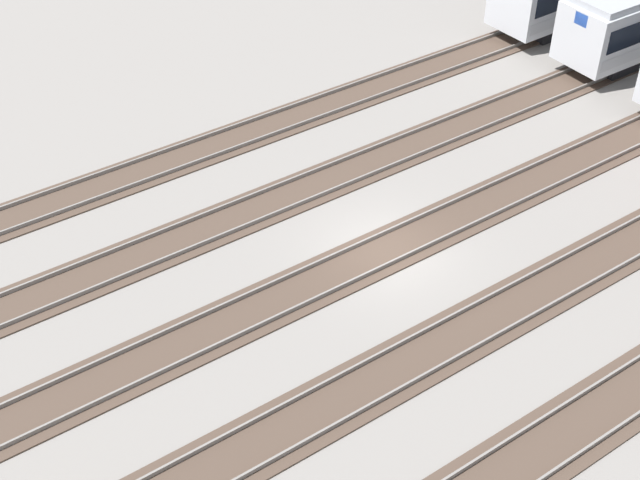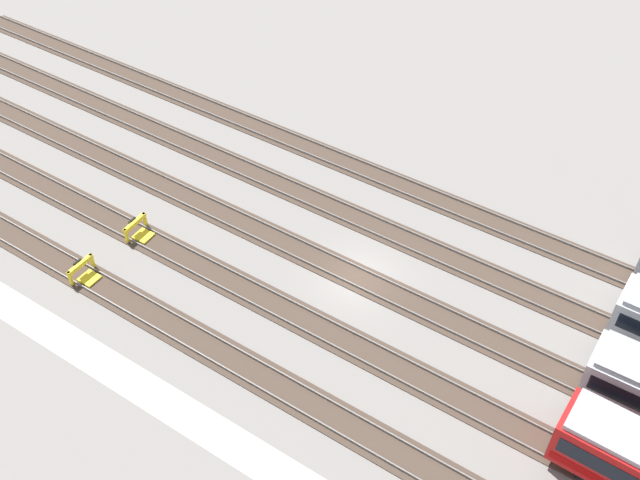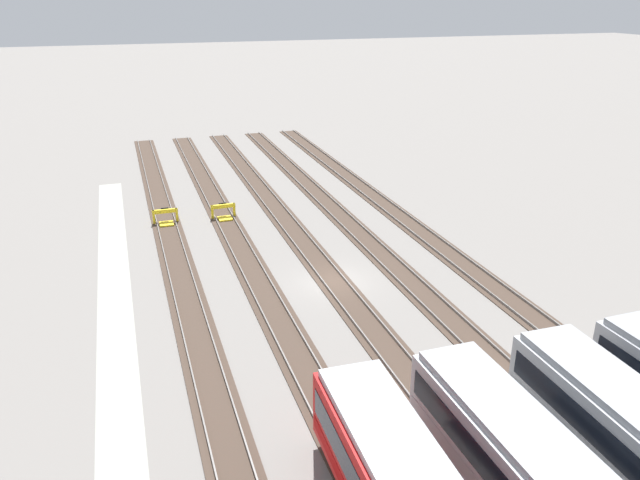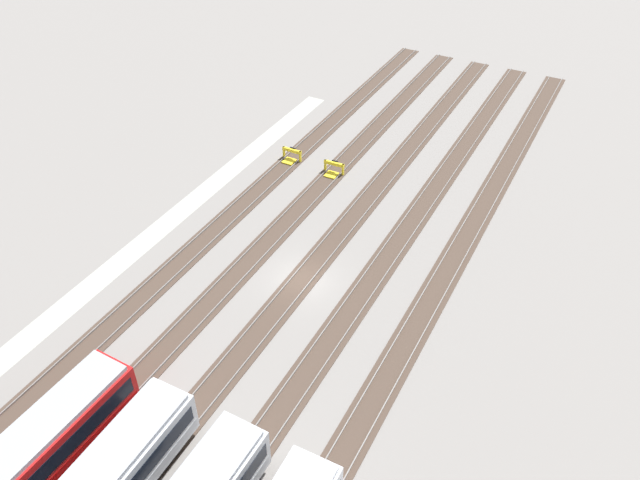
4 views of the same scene
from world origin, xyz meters
name	(u,v)px [view 4 (image 4 of 4)]	position (x,y,z in m)	size (l,w,h in m)	color
ground_plane	(302,280)	(0.00, 0.00, 0.00)	(400.00, 400.00, 0.00)	gray
service_walkway	(161,228)	(0.00, -13.34, 0.00)	(54.00, 2.00, 0.01)	#9E9E93
rail_track_nearest	(202,243)	(0.00, -9.20, 0.04)	(90.00, 2.23, 0.21)	#47382D
rail_track_near_inner	(250,260)	(0.00, -4.60, 0.04)	(90.00, 2.23, 0.21)	#47382D
rail_track_middle	(302,279)	(0.00, 0.00, 0.04)	(90.00, 2.24, 0.21)	#47382D
rail_track_far_inner	(358,300)	(0.00, 4.60, 0.04)	(90.00, 2.23, 0.21)	#47382D
rail_track_farthest	(418,322)	(0.00, 9.20, 0.04)	(90.00, 2.23, 0.21)	#47382D
bumper_stop_nearest_track	(291,156)	(-14.13, -9.20, 0.51)	(1.35, 2.00, 1.22)	yellow
bumper_stop_near_inner_track	(333,169)	(-13.93, -4.59, 0.51)	(1.37, 2.01, 1.22)	yellow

